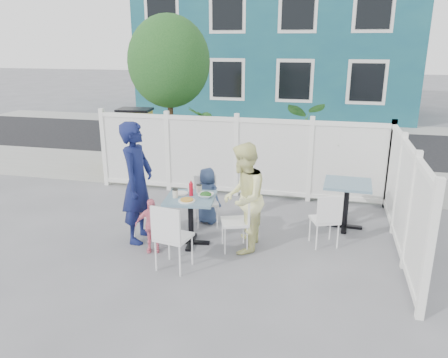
% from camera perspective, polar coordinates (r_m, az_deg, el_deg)
% --- Properties ---
extents(ground, '(80.00, 80.00, 0.00)m').
position_cam_1_polar(ground, '(6.85, -3.47, -8.61)').
color(ground, slate).
extents(near_sidewalk, '(24.00, 2.60, 0.01)m').
position_cam_1_polar(near_sidewalk, '(10.29, 2.67, 0.51)').
color(near_sidewalk, gray).
rests_on(near_sidewalk, ground).
extents(street, '(24.00, 5.00, 0.01)m').
position_cam_1_polar(street, '(13.83, 5.60, 4.87)').
color(street, black).
rests_on(street, ground).
extents(far_sidewalk, '(24.00, 1.60, 0.01)m').
position_cam_1_polar(far_sidewalk, '(16.84, 7.11, 7.10)').
color(far_sidewalk, gray).
rests_on(far_sidewalk, ground).
extents(building, '(11.00, 6.00, 6.00)m').
position_cam_1_polar(building, '(20.00, 7.15, 17.37)').
color(building, navy).
rests_on(building, ground).
extents(fence_back, '(5.86, 0.08, 1.60)m').
position_cam_1_polar(fence_back, '(8.74, 1.63, 2.74)').
color(fence_back, white).
rests_on(fence_back, ground).
extents(fence_right, '(0.08, 3.66, 1.60)m').
position_cam_1_polar(fence_right, '(6.94, 22.43, -2.59)').
color(fence_right, white).
rests_on(fence_right, ground).
extents(tree, '(1.80, 1.62, 3.59)m').
position_cam_1_polar(tree, '(9.80, -7.24, 14.92)').
color(tree, '#382316').
rests_on(tree, ground).
extents(utility_cabinet, '(0.80, 0.61, 1.39)m').
position_cam_1_polar(utility_cabinet, '(11.15, -11.37, 5.17)').
color(utility_cabinet, yellow).
rests_on(utility_cabinet, ground).
extents(potted_shrub_a, '(1.28, 1.28, 1.67)m').
position_cam_1_polar(potted_shrub_a, '(9.59, -2.45, 4.37)').
color(potted_shrub_a, '#123D16').
rests_on(potted_shrub_a, ground).
extents(potted_shrub_b, '(1.70, 1.51, 1.75)m').
position_cam_1_polar(potted_shrub_b, '(9.13, 12.06, 3.57)').
color(potted_shrub_b, '#123D16').
rests_on(potted_shrub_b, ground).
extents(main_table, '(0.81, 0.81, 0.77)m').
position_cam_1_polar(main_table, '(6.68, -4.39, -3.76)').
color(main_table, '#3B6075').
rests_on(main_table, ground).
extents(spare_table, '(0.78, 0.78, 0.79)m').
position_cam_1_polar(spare_table, '(7.52, 15.77, -1.77)').
color(spare_table, '#3B6075').
rests_on(spare_table, ground).
extents(chair_left, '(0.45, 0.46, 0.89)m').
position_cam_1_polar(chair_left, '(7.02, -10.68, -3.61)').
color(chair_left, white).
rests_on(chair_left, ground).
extents(chair_right, '(0.51, 0.52, 0.90)m').
position_cam_1_polar(chair_right, '(6.53, 2.09, -4.90)').
color(chair_right, white).
rests_on(chair_right, ground).
extents(chair_back, '(0.49, 0.49, 0.84)m').
position_cam_1_polar(chair_back, '(7.45, -2.38, -2.31)').
color(chair_back, white).
rests_on(chair_back, ground).
extents(chair_near, '(0.50, 0.49, 0.96)m').
position_cam_1_polar(chair_near, '(5.94, -7.03, -7.03)').
color(chair_near, white).
rests_on(chair_near, ground).
extents(chair_spare, '(0.50, 0.49, 0.85)m').
position_cam_1_polar(chair_spare, '(6.76, 13.26, -4.81)').
color(chair_spare, white).
rests_on(chair_spare, ground).
extents(man, '(0.47, 0.70, 1.89)m').
position_cam_1_polar(man, '(6.82, -11.26, -0.47)').
color(man, '#12194A').
rests_on(man, ground).
extents(woman, '(0.65, 0.82, 1.64)m').
position_cam_1_polar(woman, '(6.40, 2.54, -2.52)').
color(woman, '#F5F65E').
rests_on(woman, ground).
extents(boy, '(0.56, 0.46, 0.98)m').
position_cam_1_polar(boy, '(7.49, -2.19, -2.18)').
color(boy, navy).
rests_on(boy, ground).
extents(toddler, '(0.52, 0.33, 0.83)m').
position_cam_1_polar(toddler, '(6.58, -9.44, -5.97)').
color(toddler, pink).
rests_on(toddler, ground).
extents(plate_main, '(0.25, 0.25, 0.02)m').
position_cam_1_polar(plate_main, '(6.44, -4.89, -2.84)').
color(plate_main, white).
rests_on(plate_main, main_table).
extents(plate_side, '(0.23, 0.23, 0.02)m').
position_cam_1_polar(plate_side, '(6.76, -5.70, -1.87)').
color(plate_side, white).
rests_on(plate_side, main_table).
extents(salad_bowl, '(0.23, 0.23, 0.06)m').
position_cam_1_polar(salad_bowl, '(6.58, -2.40, -2.16)').
color(salad_bowl, white).
rests_on(salad_bowl, main_table).
extents(coffee_cup_a, '(0.08, 0.08, 0.12)m').
position_cam_1_polar(coffee_cup_a, '(6.59, -6.39, -1.92)').
color(coffee_cup_a, beige).
rests_on(coffee_cup_a, main_table).
extents(coffee_cup_b, '(0.08, 0.08, 0.12)m').
position_cam_1_polar(coffee_cup_b, '(6.77, -3.27, -1.31)').
color(coffee_cup_b, beige).
rests_on(coffee_cup_b, main_table).
extents(ketchup_bottle, '(0.06, 0.06, 0.20)m').
position_cam_1_polar(ketchup_bottle, '(6.64, -4.33, -1.36)').
color(ketchup_bottle, red).
rests_on(ketchup_bottle, main_table).
extents(salt_shaker, '(0.03, 0.03, 0.07)m').
position_cam_1_polar(salt_shaker, '(6.85, -4.63, -1.37)').
color(salt_shaker, white).
rests_on(salt_shaker, main_table).
extents(pepper_shaker, '(0.03, 0.03, 0.07)m').
position_cam_1_polar(pepper_shaker, '(6.85, -4.40, -1.36)').
color(pepper_shaker, black).
rests_on(pepper_shaker, main_table).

